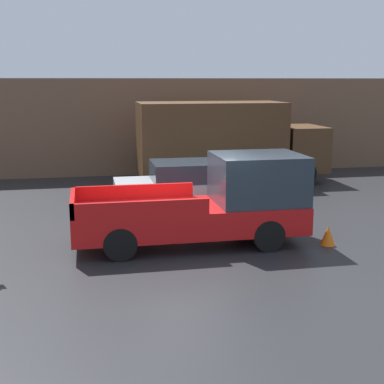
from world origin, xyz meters
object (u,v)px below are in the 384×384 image
at_px(car, 189,184).
at_px(pickup_truck, 213,203).
at_px(traffic_cone, 328,235).
at_px(delivery_truck, 225,140).

bearing_deg(car, pickup_truck, -91.71).
distance_m(pickup_truck, car, 3.70).
relative_size(car, traffic_cone, 9.30).
xyz_separation_m(delivery_truck, traffic_cone, (0.44, -8.20, -1.43)).
bearing_deg(pickup_truck, car, 88.29).
bearing_deg(traffic_cone, car, 120.34).
bearing_deg(pickup_truck, delivery_truck, 73.21).
bearing_deg(delivery_truck, traffic_cone, -86.94).
height_order(pickup_truck, traffic_cone, pickup_truck).
relative_size(car, delivery_truck, 0.62).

